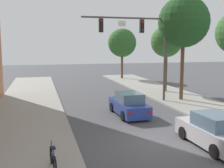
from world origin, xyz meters
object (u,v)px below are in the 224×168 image
Objects in this scene: car_lead_blue at (129,105)px; street_tree_farthest at (122,43)px; traffic_signal_mast at (143,38)px; car_following_silver at (214,132)px; bicycle_leaning at (53,159)px; street_tree_third at (166,42)px; street_tree_second at (184,22)px.

street_tree_farthest is (5.64, 20.06, 4.46)m from car_lead_blue.
traffic_signal_mast is 1.76× the size of car_following_silver.
street_tree_third is at bearing 51.97° from bicycle_leaning.
street_tree_second is (3.97, 10.20, 6.01)m from car_following_silver.
street_tree_farthest is at bearing 68.03° from bicycle_leaning.
street_tree_third is 12.20m from street_tree_farthest.
street_tree_third is (4.26, 4.36, -0.19)m from traffic_signal_mast.
car_following_silver is (-0.30, -10.19, -4.65)m from traffic_signal_mast.
car_lead_blue is 6.94m from car_following_silver.
street_tree_third reaches higher than car_lead_blue.
bicycle_leaning is at bearing -136.01° from street_tree_second.
street_tree_third reaches higher than car_following_silver.
street_tree_farthest reaches higher than street_tree_third.
street_tree_farthest is (-0.34, 16.50, -1.55)m from street_tree_second.
street_tree_farthest is at bearing 91.18° from street_tree_second.
bicycle_leaning is 0.25× the size of street_tree_farthest.
traffic_signal_mast is 6.10m from street_tree_third.
street_tree_second reaches higher than street_tree_third.
car_lead_blue is 2.41× the size of bicycle_leaning.
bicycle_leaning is 0.27× the size of street_tree_third.
street_tree_second is at bearing 43.99° from bicycle_leaning.
street_tree_second is 16.58m from street_tree_farthest.
car_lead_blue is at bearing 53.87° from bicycle_leaning.
street_tree_third is at bearing 82.24° from street_tree_second.
street_tree_farthest reaches higher than car_lead_blue.
traffic_signal_mast is at bearing -101.40° from street_tree_farthest.
car_lead_blue is 11.20m from street_tree_third.
car_following_silver is 0.64× the size of street_tree_third.
street_tree_third is at bearing 50.25° from car_lead_blue.
street_tree_third is at bearing -85.62° from street_tree_farthest.
street_tree_second is (5.98, 3.56, 6.01)m from car_lead_blue.
traffic_signal_mast is 6.28m from car_lead_blue.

